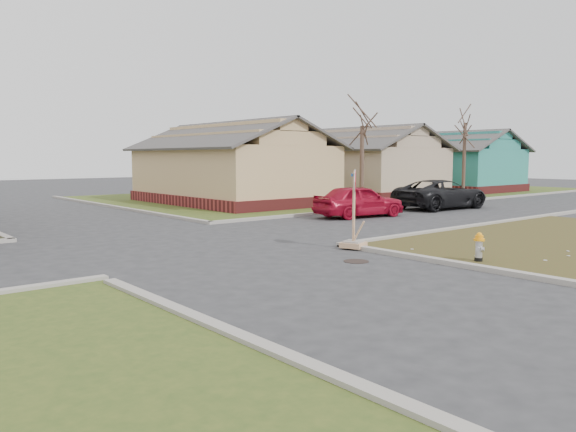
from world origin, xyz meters
TOP-DOWN VIEW (x-y plane):
  - ground at (0.00, 0.00)m, footprint 120.00×120.00m
  - verge_far_right at (22.00, 18.00)m, footprint 37.00×19.00m
  - curbs at (0.00, 5.00)m, footprint 80.00×40.00m
  - manhole at (2.20, -0.50)m, footprint 0.64×0.64m
  - side_house_yellow at (10.00, 16.50)m, footprint 7.60×11.60m
  - side_house_tan at (20.00, 16.50)m, footprint 7.60×11.60m
  - side_house_teal at (30.00, 16.50)m, footprint 7.60×11.60m
  - tree_mid_right at (14.00, 10.20)m, footprint 0.22×0.22m
  - tree_far_right at (24.00, 10.50)m, footprint 0.22×0.22m
  - fire_hydrant at (4.38, -2.59)m, footprint 0.27×0.27m
  - stop_sign at (3.55, 0.88)m, footprint 0.63×0.62m
  - red_sedan at (10.04, 6.70)m, footprint 4.37×2.30m
  - dark_pickup at (16.24, 6.78)m, footprint 5.47×2.78m

SIDE VIEW (x-z plane):
  - ground at x=0.00m, z-range 0.00..0.00m
  - curbs at x=0.00m, z-range -0.06..0.06m
  - manhole at x=2.20m, z-range 0.00..0.01m
  - verge_far_right at x=22.00m, z-range 0.00..0.05m
  - fire_hydrant at x=4.38m, z-range 0.09..0.81m
  - stop_sign at x=3.55m, z-range -0.58..1.64m
  - red_sedan at x=10.04m, z-range 0.00..1.42m
  - dark_pickup at x=16.24m, z-range 0.00..1.48m
  - tree_mid_right at x=14.00m, z-range 0.05..4.25m
  - side_house_yellow at x=10.00m, z-range -0.16..4.54m
  - side_house_tan at x=20.00m, z-range -0.16..4.54m
  - side_house_teal at x=30.00m, z-range -0.16..4.54m
  - tree_far_right at x=24.00m, z-range 0.05..4.81m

